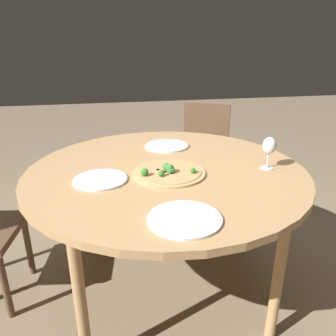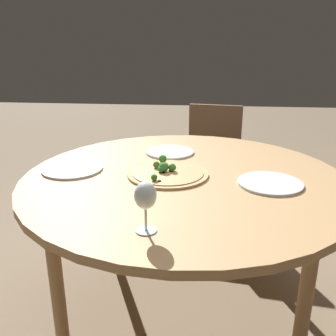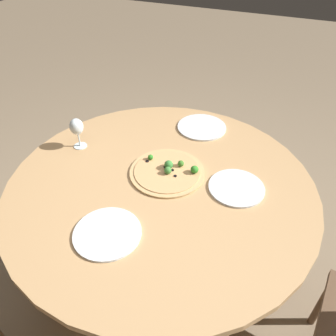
{
  "view_description": "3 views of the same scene",
  "coord_description": "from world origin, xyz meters",
  "px_view_note": "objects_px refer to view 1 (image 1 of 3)",
  "views": [
    {
      "loc": [
        -1.5,
        0.28,
        1.35
      ],
      "look_at": [
        -0.07,
        0.0,
        0.78
      ],
      "focal_mm": 35.0,
      "sensor_mm": 36.0,
      "label": 1
    },
    {
      "loc": [
        0.07,
        -1.5,
        1.31
      ],
      "look_at": [
        -0.07,
        0.0,
        0.78
      ],
      "focal_mm": 40.0,
      "sensor_mm": 36.0,
      "label": 2
    },
    {
      "loc": [
        1.0,
        0.46,
        1.74
      ],
      "look_at": [
        -0.07,
        0.0,
        0.78
      ],
      "focal_mm": 35.0,
      "sensor_mm": 36.0,
      "label": 3
    }
  ],
  "objects_px": {
    "wine_glass": "(269,147)",
    "pizza": "(168,172)",
    "plate_near": "(167,146)",
    "plate_side": "(185,219)",
    "chair": "(203,154)",
    "plate_far": "(100,180)"
  },
  "relations": [
    {
      "from": "pizza",
      "to": "plate_near",
      "type": "relative_size",
      "value": 1.34
    },
    {
      "from": "chair",
      "to": "pizza",
      "type": "height_order",
      "value": "chair"
    },
    {
      "from": "pizza",
      "to": "plate_near",
      "type": "height_order",
      "value": "pizza"
    },
    {
      "from": "wine_glass",
      "to": "plate_side",
      "type": "relative_size",
      "value": 0.6
    },
    {
      "from": "pizza",
      "to": "plate_far",
      "type": "relative_size",
      "value": 1.42
    },
    {
      "from": "plate_far",
      "to": "plate_side",
      "type": "height_order",
      "value": "same"
    },
    {
      "from": "plate_far",
      "to": "plate_side",
      "type": "distance_m",
      "value": 0.51
    },
    {
      "from": "plate_far",
      "to": "plate_side",
      "type": "relative_size",
      "value": 0.92
    },
    {
      "from": "wine_glass",
      "to": "plate_far",
      "type": "relative_size",
      "value": 0.65
    },
    {
      "from": "pizza",
      "to": "wine_glass",
      "type": "distance_m",
      "value": 0.51
    },
    {
      "from": "pizza",
      "to": "plate_side",
      "type": "distance_m",
      "value": 0.43
    },
    {
      "from": "chair",
      "to": "wine_glass",
      "type": "relative_size",
      "value": 5.29
    },
    {
      "from": "chair",
      "to": "plate_near",
      "type": "xyz_separation_m",
      "value": [
        -0.62,
        0.42,
        0.29
      ]
    },
    {
      "from": "plate_far",
      "to": "plate_side",
      "type": "bearing_deg",
      "value": -144.1
    },
    {
      "from": "wine_glass",
      "to": "plate_far",
      "type": "distance_m",
      "value": 0.83
    },
    {
      "from": "plate_near",
      "to": "pizza",
      "type": "bearing_deg",
      "value": 169.98
    },
    {
      "from": "plate_near",
      "to": "wine_glass",
      "type": "bearing_deg",
      "value": -135.92
    },
    {
      "from": "chair",
      "to": "plate_side",
      "type": "height_order",
      "value": "chair"
    },
    {
      "from": "chair",
      "to": "plate_far",
      "type": "bearing_deg",
      "value": -100.61
    },
    {
      "from": "pizza",
      "to": "plate_side",
      "type": "bearing_deg",
      "value": 177.48
    },
    {
      "from": "wine_glass",
      "to": "pizza",
      "type": "bearing_deg",
      "value": 88.02
    },
    {
      "from": "chair",
      "to": "pizza",
      "type": "relative_size",
      "value": 2.44
    }
  ]
}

